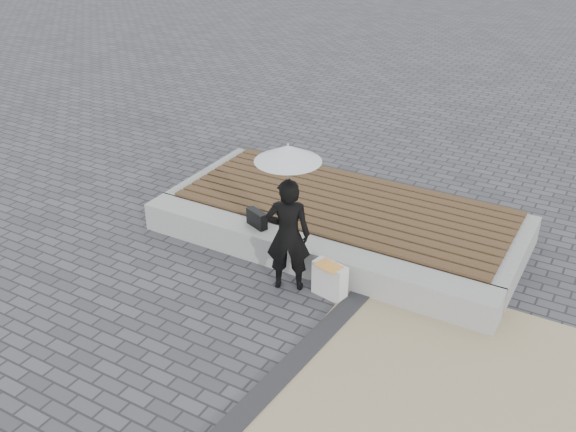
% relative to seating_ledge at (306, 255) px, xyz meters
% --- Properties ---
extents(ground, '(80.00, 80.00, 0.00)m').
position_rel_seating_ledge_xyz_m(ground, '(0.00, -1.60, -0.20)').
color(ground, '#4A4A4F').
rests_on(ground, ground).
extents(edging_band, '(0.61, 5.20, 0.04)m').
position_rel_seating_ledge_xyz_m(edging_band, '(0.75, -2.10, -0.18)').
color(edging_band, '#2A2A2C').
rests_on(edging_band, ground).
extents(seating_ledge, '(5.00, 0.45, 0.40)m').
position_rel_seating_ledge_xyz_m(seating_ledge, '(0.00, 0.00, 0.00)').
color(seating_ledge, '#A8A8A3').
rests_on(seating_ledge, ground).
extents(timber_platform, '(5.00, 2.00, 0.40)m').
position_rel_seating_ledge_xyz_m(timber_platform, '(0.00, 1.20, 0.00)').
color(timber_platform, '#A7A7A1').
rests_on(timber_platform, ground).
extents(timber_decking, '(4.60, 2.00, 0.04)m').
position_rel_seating_ledge_xyz_m(timber_decking, '(0.00, 1.20, 0.22)').
color(timber_decking, brown).
rests_on(timber_decking, timber_platform).
extents(woman, '(0.64, 0.54, 1.48)m').
position_rel_seating_ledge_xyz_m(woman, '(0.00, -0.47, 0.54)').
color(woman, black).
rests_on(woman, ground).
extents(parasol, '(0.78, 0.78, 0.99)m').
position_rel_seating_ledge_xyz_m(parasol, '(0.00, -0.47, 1.60)').
color(parasol, '#BCBCC1').
rests_on(parasol, ground).
extents(handbag, '(0.35, 0.23, 0.23)m').
position_rel_seating_ledge_xyz_m(handbag, '(-0.77, 0.04, 0.32)').
color(handbag, black).
rests_on(handbag, seating_ledge).
extents(canvas_tote, '(0.45, 0.26, 0.45)m').
position_rel_seating_ledge_xyz_m(canvas_tote, '(0.54, -0.39, 0.02)').
color(canvas_tote, silver).
rests_on(canvas_tote, ground).
extents(magazine, '(0.35, 0.29, 0.01)m').
position_rel_seating_ledge_xyz_m(magazine, '(0.54, -0.44, 0.25)').
color(magazine, '#D44437').
rests_on(magazine, canvas_tote).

